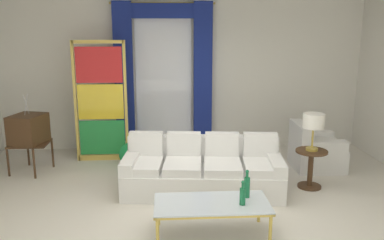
{
  "coord_description": "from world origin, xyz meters",
  "views": [
    {
      "loc": [
        -0.32,
        -5.04,
        2.42
      ],
      "look_at": [
        0.06,
        0.9,
        1.05
      ],
      "focal_mm": 37.84,
      "sensor_mm": 36.0,
      "label": 1
    }
  ],
  "objects_px": {
    "coffee_table": "(212,205)",
    "armchair_white": "(314,152)",
    "table_lamp_brass": "(314,123)",
    "bottle_blue_decanter": "(247,186)",
    "bottle_crystal_tall": "(243,195)",
    "vintage_tv": "(28,130)",
    "round_side_table": "(311,165)",
    "couch_white_long": "(203,171)",
    "stained_glass_divider": "(101,104)",
    "peacock_figurine": "(131,155)"
  },
  "relations": [
    {
      "from": "coffee_table",
      "to": "armchair_white",
      "type": "xyz_separation_m",
      "value": [
        2.05,
        2.23,
        -0.09
      ]
    },
    {
      "from": "table_lamp_brass",
      "to": "bottle_blue_decanter",
      "type": "bearing_deg",
      "value": -135.21
    },
    {
      "from": "bottle_crystal_tall",
      "to": "armchair_white",
      "type": "distance_m",
      "value": 2.88
    },
    {
      "from": "armchair_white",
      "to": "table_lamp_brass",
      "type": "bearing_deg",
      "value": -113.22
    },
    {
      "from": "vintage_tv",
      "to": "round_side_table",
      "type": "bearing_deg",
      "value": -12.35
    },
    {
      "from": "table_lamp_brass",
      "to": "couch_white_long",
      "type": "bearing_deg",
      "value": -179.71
    },
    {
      "from": "bottle_crystal_tall",
      "to": "stained_glass_divider",
      "type": "relative_size",
      "value": 0.14
    },
    {
      "from": "vintage_tv",
      "to": "coffee_table",
      "type": "bearing_deg",
      "value": -39.61
    },
    {
      "from": "vintage_tv",
      "to": "table_lamp_brass",
      "type": "bearing_deg",
      "value": -12.35
    },
    {
      "from": "couch_white_long",
      "to": "armchair_white",
      "type": "height_order",
      "value": "couch_white_long"
    },
    {
      "from": "peacock_figurine",
      "to": "table_lamp_brass",
      "type": "height_order",
      "value": "table_lamp_brass"
    },
    {
      "from": "bottle_crystal_tall",
      "to": "table_lamp_brass",
      "type": "bearing_deg",
      "value": 47.3
    },
    {
      "from": "peacock_figurine",
      "to": "vintage_tv",
      "type": "bearing_deg",
      "value": -176.44
    },
    {
      "from": "bottle_crystal_tall",
      "to": "peacock_figurine",
      "type": "bearing_deg",
      "value": 120.61
    },
    {
      "from": "armchair_white",
      "to": "stained_glass_divider",
      "type": "xyz_separation_m",
      "value": [
        -3.75,
        0.67,
        0.77
      ]
    },
    {
      "from": "vintage_tv",
      "to": "bottle_crystal_tall",
      "type": "bearing_deg",
      "value": -37.34
    },
    {
      "from": "bottle_blue_decanter",
      "to": "stained_glass_divider",
      "type": "distance_m",
      "value": 3.54
    },
    {
      "from": "bottle_blue_decanter",
      "to": "armchair_white",
      "type": "distance_m",
      "value": 2.66
    },
    {
      "from": "coffee_table",
      "to": "vintage_tv",
      "type": "height_order",
      "value": "vintage_tv"
    },
    {
      "from": "stained_glass_divider",
      "to": "table_lamp_brass",
      "type": "bearing_deg",
      "value": -24.54
    },
    {
      "from": "stained_glass_divider",
      "to": "table_lamp_brass",
      "type": "height_order",
      "value": "stained_glass_divider"
    },
    {
      "from": "peacock_figurine",
      "to": "bottle_crystal_tall",
      "type": "bearing_deg",
      "value": -59.39
    },
    {
      "from": "bottle_crystal_tall",
      "to": "vintage_tv",
      "type": "distance_m",
      "value": 4.01
    },
    {
      "from": "coffee_table",
      "to": "table_lamp_brass",
      "type": "bearing_deg",
      "value": 39.02
    },
    {
      "from": "armchair_white",
      "to": "round_side_table",
      "type": "distance_m",
      "value": 0.95
    },
    {
      "from": "armchair_white",
      "to": "coffee_table",
      "type": "bearing_deg",
      "value": -132.61
    },
    {
      "from": "bottle_crystal_tall",
      "to": "vintage_tv",
      "type": "xyz_separation_m",
      "value": [
        -3.18,
        2.43,
        0.2
      ]
    },
    {
      "from": "vintage_tv",
      "to": "armchair_white",
      "type": "distance_m",
      "value": 4.91
    },
    {
      "from": "armchair_white",
      "to": "round_side_table",
      "type": "bearing_deg",
      "value": -113.22
    },
    {
      "from": "couch_white_long",
      "to": "vintage_tv",
      "type": "xyz_separation_m",
      "value": [
        -2.85,
        1.0,
        0.42
      ]
    },
    {
      "from": "bottle_blue_decanter",
      "to": "stained_glass_divider",
      "type": "relative_size",
      "value": 0.16
    },
    {
      "from": "coffee_table",
      "to": "peacock_figurine",
      "type": "height_order",
      "value": "peacock_figurine"
    },
    {
      "from": "round_side_table",
      "to": "vintage_tv",
      "type": "bearing_deg",
      "value": 167.65
    },
    {
      "from": "coffee_table",
      "to": "bottle_crystal_tall",
      "type": "relative_size",
      "value": 4.52
    },
    {
      "from": "bottle_blue_decanter",
      "to": "table_lamp_brass",
      "type": "bearing_deg",
      "value": 44.79
    },
    {
      "from": "coffee_table",
      "to": "stained_glass_divider",
      "type": "distance_m",
      "value": 3.43
    },
    {
      "from": "vintage_tv",
      "to": "table_lamp_brass",
      "type": "height_order",
      "value": "vintage_tv"
    },
    {
      "from": "bottle_crystal_tall",
      "to": "vintage_tv",
      "type": "relative_size",
      "value": 0.22
    },
    {
      "from": "bottle_crystal_tall",
      "to": "couch_white_long",
      "type": "bearing_deg",
      "value": 103.05
    },
    {
      "from": "round_side_table",
      "to": "couch_white_long",
      "type": "bearing_deg",
      "value": -179.71
    },
    {
      "from": "bottle_crystal_tall",
      "to": "stained_glass_divider",
      "type": "xyz_separation_m",
      "value": [
        -2.05,
        2.98,
        0.53
      ]
    },
    {
      "from": "vintage_tv",
      "to": "round_side_table",
      "type": "height_order",
      "value": "vintage_tv"
    },
    {
      "from": "round_side_table",
      "to": "table_lamp_brass",
      "type": "bearing_deg",
      "value": 26.57
    },
    {
      "from": "round_side_table",
      "to": "table_lamp_brass",
      "type": "distance_m",
      "value": 0.67
    },
    {
      "from": "couch_white_long",
      "to": "table_lamp_brass",
      "type": "xyz_separation_m",
      "value": [
        1.66,
        0.01,
        0.72
      ]
    },
    {
      "from": "bottle_crystal_tall",
      "to": "round_side_table",
      "type": "xyz_separation_m",
      "value": [
        1.33,
        1.44,
        -0.17
      ]
    },
    {
      "from": "coffee_table",
      "to": "vintage_tv",
      "type": "relative_size",
      "value": 1.0
    },
    {
      "from": "table_lamp_brass",
      "to": "peacock_figurine",
      "type": "bearing_deg",
      "value": 158.87
    },
    {
      "from": "coffee_table",
      "to": "round_side_table",
      "type": "xyz_separation_m",
      "value": [
        1.68,
        1.36,
        -0.02
      ]
    },
    {
      "from": "stained_glass_divider",
      "to": "bottle_blue_decanter",
      "type": "bearing_deg",
      "value": -52.34
    }
  ]
}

